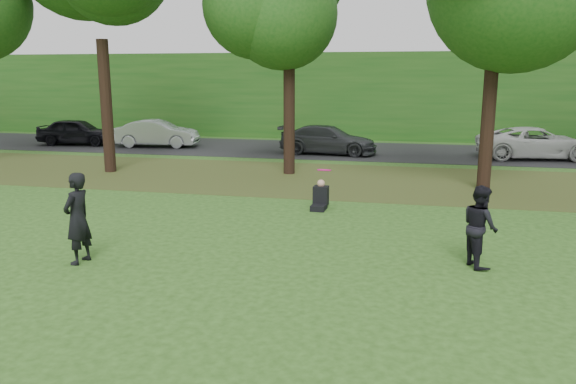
{
  "coord_description": "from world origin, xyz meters",
  "views": [
    {
      "loc": [
        1.58,
        -7.06,
        3.82
      ],
      "look_at": [
        -0.98,
        4.53,
        1.3
      ],
      "focal_mm": 35.0,
      "sensor_mm": 36.0,
      "label": 1
    }
  ],
  "objects_px": {
    "player_left": "(77,218)",
    "player_right": "(480,226)",
    "frisbee": "(324,170)",
    "seated_person": "(320,198)"
  },
  "relations": [
    {
      "from": "frisbee",
      "to": "player_right",
      "type": "bearing_deg",
      "value": 15.32
    },
    {
      "from": "player_right",
      "to": "seated_person",
      "type": "height_order",
      "value": "player_right"
    },
    {
      "from": "player_left",
      "to": "player_right",
      "type": "bearing_deg",
      "value": 107.51
    },
    {
      "from": "frisbee",
      "to": "seated_person",
      "type": "bearing_deg",
      "value": 99.83
    },
    {
      "from": "player_left",
      "to": "player_right",
      "type": "xyz_separation_m",
      "value": [
        7.95,
        1.56,
        -0.11
      ]
    },
    {
      "from": "player_right",
      "to": "frisbee",
      "type": "relative_size",
      "value": 5.33
    },
    {
      "from": "player_left",
      "to": "seated_person",
      "type": "relative_size",
      "value": 2.27
    },
    {
      "from": "player_right",
      "to": "frisbee",
      "type": "bearing_deg",
      "value": 84.47
    },
    {
      "from": "frisbee",
      "to": "seated_person",
      "type": "xyz_separation_m",
      "value": [
        -0.87,
        5.01,
        -1.68
      ]
    },
    {
      "from": "player_right",
      "to": "seated_person",
      "type": "bearing_deg",
      "value": 22.15
    }
  ]
}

